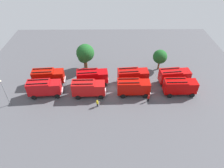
{
  "coord_description": "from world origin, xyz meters",
  "views": [
    {
      "loc": [
        -0.38,
        -35.82,
        29.91
      ],
      "look_at": [
        0.0,
        0.0,
        1.4
      ],
      "focal_mm": 32.63,
      "sensor_mm": 36.0,
      "label": 1
    }
  ],
  "objects": [
    {
      "name": "fire_truck_2",
      "position": [
        4.58,
        -1.96,
        2.15
      ],
      "size": [
        7.23,
        2.83,
        3.88
      ],
      "rotation": [
        0.0,
        0.0,
        0.01
      ],
      "color": "#AF0B04",
      "rests_on": "ground"
    },
    {
      "name": "ground_plane",
      "position": [
        0.0,
        0.0,
        0.0
      ],
      "size": [
        66.2,
        66.2,
        0.0
      ],
      "primitive_type": "plane",
      "color": "#4C4C51"
    },
    {
      "name": "fire_truck_7",
      "position": [
        14.42,
        1.95,
        2.15
      ],
      "size": [
        7.43,
        3.4,
        3.88
      ],
      "rotation": [
        0.0,
        0.0,
        0.11
      ],
      "color": "#B30A0A",
      "rests_on": "ground"
    },
    {
      "name": "firefighter_0",
      "position": [
        7.66,
        -4.22,
        0.95
      ],
      "size": [
        0.48,
        0.4,
        1.69
      ],
      "rotation": [
        0.0,
        0.0,
        5.18
      ],
      "color": "black",
      "rests_on": "ground"
    },
    {
      "name": "fire_truck_6",
      "position": [
        4.81,
        2.15,
        2.15
      ],
      "size": [
        7.38,
        3.24,
        3.88
      ],
      "rotation": [
        0.0,
        0.0,
        0.08
      ],
      "color": "#AC0B09",
      "rests_on": "ground"
    },
    {
      "name": "fire_truck_4",
      "position": [
        -14.71,
        2.16,
        2.15
      ],
      "size": [
        7.36,
        3.18,
        3.88
      ],
      "rotation": [
        0.0,
        0.0,
        0.07
      ],
      "color": "#A80E05",
      "rests_on": "ground"
    },
    {
      "name": "firefighter_1",
      "position": [
        -3.06,
        -5.64,
        0.91
      ],
      "size": [
        0.47,
        0.46,
        1.64
      ],
      "rotation": [
        0.0,
        0.0,
        0.81
      ],
      "color": "black",
      "rests_on": "ground"
    },
    {
      "name": "tree_2",
      "position": [
        12.07,
        7.95,
        3.67
      ],
      "size": [
        3.52,
        3.52,
        5.45
      ],
      "color": "brown",
      "rests_on": "ground"
    },
    {
      "name": "tree_0",
      "position": [
        -6.99,
        8.72,
        3.3
      ],
      "size": [
        3.16,
        3.16,
        4.9
      ],
      "color": "brown",
      "rests_on": "ground"
    },
    {
      "name": "traffic_cone_1",
      "position": [
        -13.74,
        0.05,
        0.28
      ],
      "size": [
        0.39,
        0.39,
        0.56
      ],
      "primitive_type": "cone",
      "color": "#F2600C",
      "rests_on": "ground"
    },
    {
      "name": "fire_truck_0",
      "position": [
        -14.59,
        -2.0,
        2.15
      ],
      "size": [
        7.36,
        3.19,
        3.88
      ],
      "rotation": [
        0.0,
        0.0,
        0.07
      ],
      "color": "#B10C10",
      "rests_on": "ground"
    },
    {
      "name": "fire_truck_1",
      "position": [
        -5.09,
        -2.25,
        2.15
      ],
      "size": [
        7.24,
        2.85,
        3.88
      ],
      "rotation": [
        0.0,
        0.0,
        0.02
      ],
      "color": "#B91010",
      "rests_on": "ground"
    },
    {
      "name": "fire_truck_5",
      "position": [
        -4.53,
        1.84,
        2.15
      ],
      "size": [
        7.41,
        3.34,
        3.88
      ],
      "rotation": [
        0.0,
        0.0,
        0.1
      ],
      "color": "#B00508",
      "rests_on": "ground"
    },
    {
      "name": "tree_1",
      "position": [
        -6.52,
        8.29,
        4.64
      ],
      "size": [
        4.45,
        4.45,
        6.89
      ],
      "color": "brown",
      "rests_on": "ground"
    },
    {
      "name": "traffic_cone_0",
      "position": [
        -6.9,
        4.63,
        0.31
      ],
      "size": [
        0.44,
        0.44,
        0.63
      ],
      "primitive_type": "cone",
      "color": "#F2600C",
      "rests_on": "ground"
    },
    {
      "name": "fire_truck_3",
      "position": [
        14.68,
        -1.87,
        2.15
      ],
      "size": [
        7.23,
        2.83,
        3.88
      ],
      "rotation": [
        0.0,
        0.0,
        0.01
      ],
      "color": "#B10403",
      "rests_on": "ground"
    },
    {
      "name": "lamppost",
      "position": [
        -21.36,
        -4.95,
        3.76
      ],
      "size": [
        0.36,
        0.36,
        6.39
      ],
      "color": "slate",
      "rests_on": "ground"
    }
  ]
}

